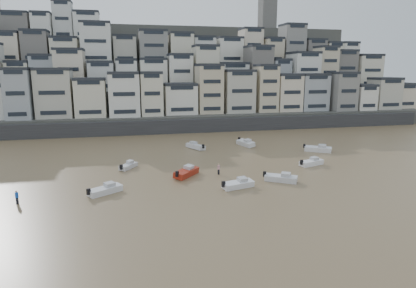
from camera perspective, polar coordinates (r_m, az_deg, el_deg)
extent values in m
plane|color=olive|center=(33.63, -4.60, -17.68)|extent=(400.00, 400.00, 0.00)
cube|color=#38383A|center=(96.24, -4.39, 2.78)|extent=(140.00, 3.00, 3.50)
cube|color=#4C4C47|center=(103.85, -2.24, 3.59)|extent=(140.00, 14.00, 4.00)
cube|color=#4C4C47|center=(115.23, -3.37, 5.87)|extent=(140.00, 14.00, 10.00)
cube|color=#4C4C47|center=(126.73, -4.31, 8.19)|extent=(140.00, 14.00, 18.00)
cube|color=#4C4C47|center=(138.43, -5.10, 10.12)|extent=(140.00, 16.00, 26.00)
cube|color=#4C4C47|center=(152.27, -5.86, 11.36)|extent=(140.00, 18.00, 32.00)
cube|color=#66635E|center=(162.21, 9.14, 20.15)|extent=(6.00, 6.00, 18.00)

